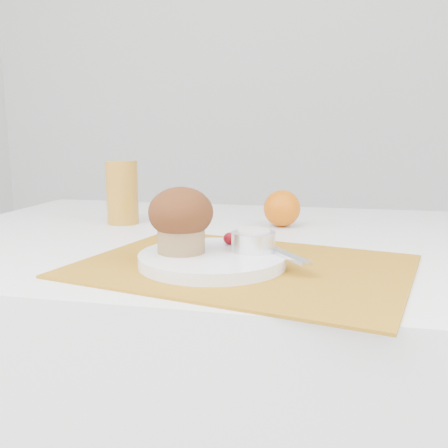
% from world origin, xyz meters
% --- Properties ---
extents(table, '(1.20, 0.80, 0.75)m').
position_xyz_m(table, '(0.00, 0.05, 0.38)').
color(table, white).
rests_on(table, ground).
extents(placemat, '(0.53, 0.43, 0.00)m').
position_xyz_m(placemat, '(0.05, -0.16, 0.75)').
color(placemat, '#A56B16').
rests_on(placemat, table).
extents(plate, '(0.24, 0.24, 0.02)m').
position_xyz_m(plate, '(0.01, -0.17, 0.76)').
color(plate, white).
rests_on(plate, placemat).
extents(ramekin, '(0.08, 0.08, 0.03)m').
position_xyz_m(ramekin, '(0.06, -0.14, 0.79)').
color(ramekin, silver).
rests_on(ramekin, plate).
extents(cream, '(0.05, 0.05, 0.01)m').
position_xyz_m(cream, '(0.06, -0.14, 0.80)').
color(cream, beige).
rests_on(cream, ramekin).
extents(raspberry_near, '(0.02, 0.02, 0.02)m').
position_xyz_m(raspberry_near, '(0.02, -0.11, 0.78)').
color(raspberry_near, '#510207').
rests_on(raspberry_near, plate).
extents(raspberry_far, '(0.02, 0.02, 0.02)m').
position_xyz_m(raspberry_far, '(0.04, -0.12, 0.78)').
color(raspberry_far, '#5B020A').
rests_on(raspberry_far, plate).
extents(butter_knife, '(0.13, 0.17, 0.01)m').
position_xyz_m(butter_knife, '(0.08, -0.13, 0.77)').
color(butter_knife, silver).
rests_on(butter_knife, plate).
extents(orange, '(0.08, 0.08, 0.08)m').
position_xyz_m(orange, '(0.07, 0.17, 0.79)').
color(orange, '#DB6207').
rests_on(orange, table).
extents(juice_glass, '(0.08, 0.08, 0.13)m').
position_xyz_m(juice_glass, '(-0.26, 0.13, 0.82)').
color(juice_glass, '#BC8023').
rests_on(juice_glass, table).
extents(muffin, '(0.09, 0.09, 0.10)m').
position_xyz_m(muffin, '(-0.04, -0.17, 0.82)').
color(muffin, '#987749').
rests_on(muffin, plate).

